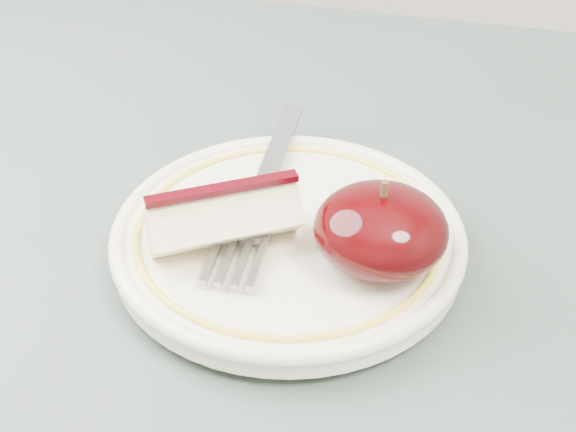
# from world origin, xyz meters

# --- Properties ---
(plate) EXTENTS (0.19, 0.19, 0.02)m
(plate) POSITION_xyz_m (-0.02, 0.10, 0.76)
(plate) COLOR white
(plate) RESTS_ON table
(apple_half) EXTENTS (0.07, 0.06, 0.05)m
(apple_half) POSITION_xyz_m (0.03, 0.09, 0.79)
(apple_half) COLOR black
(apple_half) RESTS_ON plate
(apple_wedge) EXTENTS (0.08, 0.07, 0.04)m
(apple_wedge) POSITION_xyz_m (-0.05, 0.08, 0.79)
(apple_wedge) COLOR #FFEEBB
(apple_wedge) RESTS_ON plate
(fork) EXTENTS (0.03, 0.18, 0.00)m
(fork) POSITION_xyz_m (-0.04, 0.13, 0.77)
(fork) COLOR gray
(fork) RESTS_ON plate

